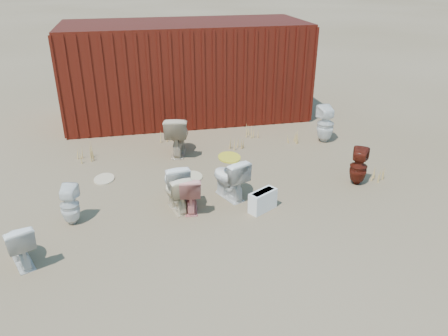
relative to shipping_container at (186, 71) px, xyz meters
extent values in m
plane|color=brown|center=(0.00, -5.20, -1.20)|extent=(100.00, 100.00, 0.00)
cube|color=#4F1A0D|center=(0.00, 0.00, 0.00)|extent=(6.00, 2.40, 2.40)
imported|color=silver|center=(-3.09, -5.86, -0.88)|extent=(0.59, 0.73, 0.65)
imported|color=pink|center=(-0.64, -4.91, -0.88)|extent=(0.43, 0.67, 0.64)
imported|color=white|center=(-0.84, -4.57, -0.84)|extent=(0.47, 0.74, 0.72)
imported|color=#54180E|center=(2.51, -4.64, -0.85)|extent=(0.44, 0.44, 0.69)
imported|color=white|center=(-2.52, -4.94, -0.88)|extent=(0.35, 0.36, 0.65)
imported|color=#C7B191|center=(-0.56, -2.54, -0.77)|extent=(0.65, 0.93, 0.86)
imported|color=beige|center=(-0.85, -4.87, -0.88)|extent=(0.51, 0.71, 0.65)
imported|color=white|center=(0.08, -4.63, -0.83)|extent=(0.67, 0.83, 0.74)
imported|color=white|center=(2.79, -2.54, -0.78)|extent=(0.39, 0.40, 0.84)
ellipsoid|color=gold|center=(0.08, -4.63, -0.44)|extent=(0.38, 0.47, 0.02)
cube|color=white|center=(0.52, -5.19, -1.02)|extent=(0.53, 0.43, 0.35)
ellipsoid|color=beige|center=(-2.08, -3.48, -1.19)|extent=(0.45, 0.55, 0.02)
ellipsoid|color=beige|center=(-0.42, -3.72, -1.19)|extent=(0.41, 0.51, 0.02)
cone|color=tan|center=(-2.50, -2.45, -1.03)|extent=(0.36, 0.36, 0.33)
cone|color=tan|center=(0.73, -2.62, -1.04)|extent=(0.32, 0.32, 0.32)
cone|color=tan|center=(2.05, -2.41, -1.06)|extent=(0.36, 0.36, 0.29)
cone|color=tan|center=(-0.73, -1.72, -1.06)|extent=(0.30, 0.30, 0.27)
cone|color=tan|center=(1.26, -1.88, -1.07)|extent=(0.34, 0.34, 0.26)
cone|color=tan|center=(2.98, -4.57, -1.07)|extent=(0.28, 0.28, 0.26)
camera|label=1|loc=(-1.43, -11.18, 2.54)|focal=35.00mm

